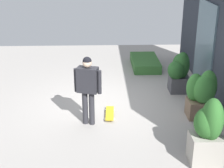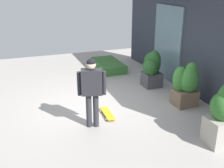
{
  "view_description": "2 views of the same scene",
  "coord_description": "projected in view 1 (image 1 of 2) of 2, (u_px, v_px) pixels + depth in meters",
  "views": [
    {
      "loc": [
        7.93,
        -0.1,
        3.76
      ],
      "look_at": [
        0.82,
        0.15,
        0.91
      ],
      "focal_mm": 53.24,
      "sensor_mm": 36.0,
      "label": 1
    },
    {
      "loc": [
        6.47,
        -1.95,
        3.18
      ],
      "look_at": [
        0.82,
        0.15,
        0.91
      ],
      "focal_mm": 43.86,
      "sensor_mm": 36.0,
      "label": 2
    }
  ],
  "objects": [
    {
      "name": "skateboarder",
      "position": [
        88.0,
        84.0,
        7.44
      ],
      "size": [
        0.38,
        0.62,
        1.63
      ],
      "rotation": [
        0.0,
        0.0,
        2.86
      ],
      "color": "#28282D",
      "rests_on": "ground_plane"
    },
    {
      "name": "hedge_ledge",
      "position": [
        145.0,
        63.0,
        11.6
      ],
      "size": [
        1.72,
        0.9,
        0.3
      ],
      "primitive_type": "cube",
      "color": "#33662D",
      "rests_on": "ground_plane"
    },
    {
      "name": "ground_plane",
      "position": [
        105.0,
        105.0,
        8.76
      ],
      "size": [
        12.0,
        12.0,
        0.0
      ],
      "primitive_type": "plane",
      "color": "#9E9993"
    },
    {
      "name": "skateboard",
      "position": [
        110.0,
        113.0,
        8.16
      ],
      "size": [
        0.77,
        0.27,
        0.08
      ],
      "rotation": [
        0.0,
        0.0,
        3.1
      ],
      "color": "gold",
      "rests_on": "ground_plane"
    },
    {
      "name": "planter_box_mid",
      "position": [
        179.0,
        71.0,
        9.38
      ],
      "size": [
        0.8,
        0.64,
        1.18
      ],
      "color": "#47474C",
      "rests_on": "ground_plane"
    },
    {
      "name": "planter_box_right",
      "position": [
        202.0,
        93.0,
        7.89
      ],
      "size": [
        0.56,
        0.7,
        1.2
      ],
      "color": "brown",
      "rests_on": "ground_plane"
    },
    {
      "name": "planter_box_left",
      "position": [
        209.0,
        131.0,
        6.11
      ],
      "size": [
        0.58,
        0.62,
        1.35
      ],
      "color": "gray",
      "rests_on": "ground_plane"
    }
  ]
}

